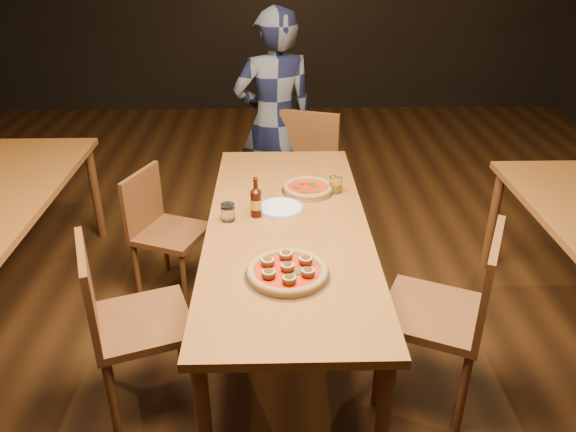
{
  "coord_description": "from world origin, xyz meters",
  "views": [
    {
      "loc": [
        -0.06,
        -2.46,
        2.08
      ],
      "look_at": [
        0.0,
        -0.05,
        0.82
      ],
      "focal_mm": 35.0,
      "sensor_mm": 36.0,
      "label": 1
    }
  ],
  "objects_px": {
    "chair_main_sw": "(171,232)",
    "chair_main_e": "(434,312)",
    "beer_bottle": "(256,203)",
    "pizza_margherita": "(308,188)",
    "amber_glass": "(336,184)",
    "diner": "(275,122)",
    "pizza_meatball": "(287,271)",
    "water_glass": "(228,212)",
    "table_main": "(288,236)",
    "chair_end": "(300,181)",
    "plate_stack": "(281,209)",
    "chair_main_nw": "(142,321)"
  },
  "relations": [
    {
      "from": "chair_main_nw",
      "to": "chair_main_e",
      "type": "distance_m",
      "value": 1.35
    },
    {
      "from": "pizza_margherita",
      "to": "water_glass",
      "type": "relative_size",
      "value": 3.33
    },
    {
      "from": "beer_bottle",
      "to": "amber_glass",
      "type": "bearing_deg",
      "value": 32.86
    },
    {
      "from": "chair_main_nw",
      "to": "plate_stack",
      "type": "bearing_deg",
      "value": -70.04
    },
    {
      "from": "amber_glass",
      "to": "diner",
      "type": "height_order",
      "value": "diner"
    },
    {
      "from": "table_main",
      "to": "pizza_meatball",
      "type": "bearing_deg",
      "value": -91.54
    },
    {
      "from": "pizza_margherita",
      "to": "diner",
      "type": "xyz_separation_m",
      "value": [
        -0.18,
        1.07,
        0.04
      ]
    },
    {
      "from": "pizza_meatball",
      "to": "beer_bottle",
      "type": "relative_size",
      "value": 1.78
    },
    {
      "from": "table_main",
      "to": "amber_glass",
      "type": "distance_m",
      "value": 0.48
    },
    {
      "from": "pizza_meatball",
      "to": "amber_glass",
      "type": "xyz_separation_m",
      "value": [
        0.29,
        0.84,
        0.02
      ]
    },
    {
      "from": "chair_main_e",
      "to": "pizza_meatball",
      "type": "height_order",
      "value": "chair_main_e"
    },
    {
      "from": "pizza_margherita",
      "to": "amber_glass",
      "type": "distance_m",
      "value": 0.15
    },
    {
      "from": "chair_end",
      "to": "plate_stack",
      "type": "distance_m",
      "value": 1.03
    },
    {
      "from": "chair_end",
      "to": "beer_bottle",
      "type": "bearing_deg",
      "value": -86.56
    },
    {
      "from": "chair_main_nw",
      "to": "pizza_margherita",
      "type": "relative_size",
      "value": 3.12
    },
    {
      "from": "chair_main_sw",
      "to": "water_glass",
      "type": "relative_size",
      "value": 9.19
    },
    {
      "from": "pizza_meatball",
      "to": "beer_bottle",
      "type": "xyz_separation_m",
      "value": [
        -0.15,
        0.56,
        0.05
      ]
    },
    {
      "from": "chair_main_sw",
      "to": "chair_main_e",
      "type": "height_order",
      "value": "chair_main_e"
    },
    {
      "from": "table_main",
      "to": "pizza_meatball",
      "type": "height_order",
      "value": "pizza_meatball"
    },
    {
      "from": "pizza_margherita",
      "to": "plate_stack",
      "type": "xyz_separation_m",
      "value": [
        -0.16,
        -0.23,
        -0.01
      ]
    },
    {
      "from": "chair_end",
      "to": "water_glass",
      "type": "distance_m",
      "value": 1.19
    },
    {
      "from": "table_main",
      "to": "chair_main_sw",
      "type": "relative_size",
      "value": 2.44
    },
    {
      "from": "plate_stack",
      "to": "amber_glass",
      "type": "height_order",
      "value": "amber_glass"
    },
    {
      "from": "chair_main_sw",
      "to": "pizza_meatball",
      "type": "relative_size",
      "value": 2.22
    },
    {
      "from": "chair_main_e",
      "to": "pizza_margherita",
      "type": "xyz_separation_m",
      "value": [
        -0.55,
        0.76,
        0.29
      ]
    },
    {
      "from": "water_glass",
      "to": "diner",
      "type": "bearing_deg",
      "value": 80.26
    },
    {
      "from": "amber_glass",
      "to": "diner",
      "type": "xyz_separation_m",
      "value": [
        -0.34,
        1.08,
        0.01
      ]
    },
    {
      "from": "beer_bottle",
      "to": "amber_glass",
      "type": "xyz_separation_m",
      "value": [
        0.43,
        0.28,
        -0.03
      ]
    },
    {
      "from": "chair_main_nw",
      "to": "chair_end",
      "type": "relative_size",
      "value": 0.96
    },
    {
      "from": "chair_main_nw",
      "to": "amber_glass",
      "type": "xyz_separation_m",
      "value": [
        0.95,
        0.76,
        0.33
      ]
    },
    {
      "from": "chair_end",
      "to": "amber_glass",
      "type": "relative_size",
      "value": 10.69
    },
    {
      "from": "water_glass",
      "to": "chair_end",
      "type": "bearing_deg",
      "value": 69.13
    },
    {
      "from": "chair_end",
      "to": "plate_stack",
      "type": "relative_size",
      "value": 4.01
    },
    {
      "from": "pizza_margherita",
      "to": "amber_glass",
      "type": "xyz_separation_m",
      "value": [
        0.15,
        -0.01,
        0.03
      ]
    },
    {
      "from": "table_main",
      "to": "diner",
      "type": "bearing_deg",
      "value": 92.37
    },
    {
      "from": "table_main",
      "to": "plate_stack",
      "type": "bearing_deg",
      "value": 103.18
    },
    {
      "from": "water_glass",
      "to": "chair_main_nw",
      "type": "bearing_deg",
      "value": -131.04
    },
    {
      "from": "table_main",
      "to": "diner",
      "type": "relative_size",
      "value": 1.24
    },
    {
      "from": "plate_stack",
      "to": "chair_end",
      "type": "bearing_deg",
      "value": 81.61
    },
    {
      "from": "chair_main_sw",
      "to": "beer_bottle",
      "type": "distance_m",
      "value": 0.82
    },
    {
      "from": "pizza_meatball",
      "to": "plate_stack",
      "type": "distance_m",
      "value": 0.62
    },
    {
      "from": "chair_main_e",
      "to": "water_glass",
      "type": "bearing_deg",
      "value": -88.81
    },
    {
      "from": "pizza_meatball",
      "to": "chair_main_sw",
      "type": "bearing_deg",
      "value": 124.23
    },
    {
      "from": "pizza_meatball",
      "to": "beer_bottle",
      "type": "height_order",
      "value": "beer_bottle"
    },
    {
      "from": "chair_main_nw",
      "to": "chair_end",
      "type": "distance_m",
      "value": 1.71
    },
    {
      "from": "chair_main_sw",
      "to": "diner",
      "type": "height_order",
      "value": "diner"
    },
    {
      "from": "table_main",
      "to": "pizza_margherita",
      "type": "bearing_deg",
      "value": 72.09
    },
    {
      "from": "beer_bottle",
      "to": "water_glass",
      "type": "height_order",
      "value": "beer_bottle"
    },
    {
      "from": "beer_bottle",
      "to": "chair_main_nw",
      "type": "bearing_deg",
      "value": -137.46
    },
    {
      "from": "chair_main_sw",
      "to": "chair_main_e",
      "type": "relative_size",
      "value": 0.85
    }
  ]
}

